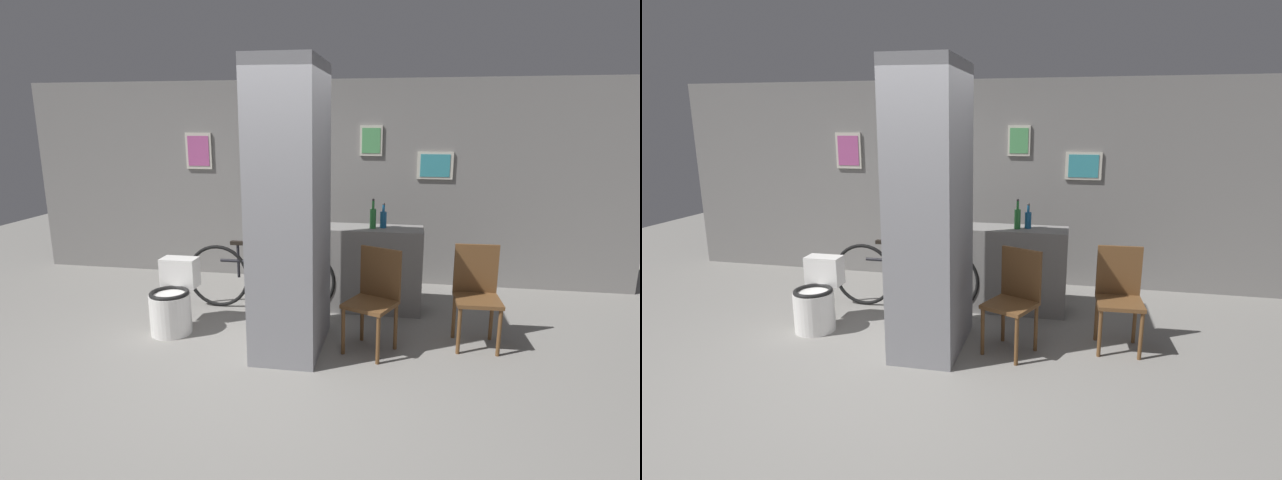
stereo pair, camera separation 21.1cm
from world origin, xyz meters
The scene contains 10 objects.
ground_plane centered at (0.00, 0.00, 0.00)m, with size 14.00×14.00×0.00m, color gray.
wall_back centered at (0.00, 2.63, 1.30)m, with size 8.00×0.09×2.60m.
pillar_center centered at (0.14, 0.49, 1.30)m, with size 0.61×0.98×2.60m.
counter_shelf centered at (0.63, 1.58, 0.47)m, with size 1.45×0.44×0.95m.
toilet centered at (-1.13, 0.63, 0.30)m, with size 0.41×0.57×0.71m.
chair_near_pillar centered at (0.90, 0.55, 0.53)m, with size 0.54×0.54×0.95m.
chair_by_doorway centered at (1.84, 0.84, 0.53)m, with size 0.43×0.43×0.95m.
bicycle centered at (-0.43, 1.36, 0.38)m, with size 1.72×0.42×0.78m.
bottle_tall centered at (0.81, 1.54, 1.07)m, with size 0.07×0.07×0.33m.
bottle_short centered at (0.92, 1.60, 1.05)m, with size 0.07×0.07×0.28m.
Camera 1 is at (1.14, -3.81, 2.09)m, focal length 28.00 mm.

